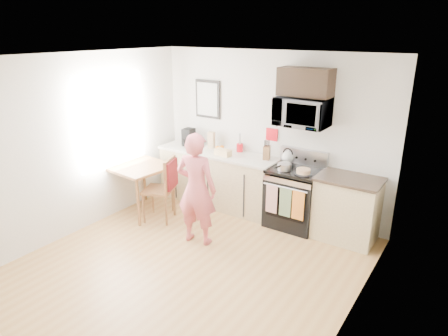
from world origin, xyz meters
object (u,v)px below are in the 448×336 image
Objects in this scene: cake at (303,172)px; range at (294,199)px; chair at (167,181)px; person at (196,189)px; dining_table at (140,171)px; microwave at (302,112)px.

range is at bearing 138.48° from cake.
person is at bearing -40.11° from chair.
person reaches higher than cake.
chair is at bearing -150.99° from range.
person is at bearing -126.99° from range.
range reaches higher than chair.
cake is (2.46, 0.80, 0.24)m from dining_table.
range is at bearing 7.95° from chair.
microwave is (-0.00, 0.10, 1.32)m from range.
cake is (1.91, 0.79, 0.30)m from chair.
person is at bearing -11.15° from dining_table.
chair is 4.22× the size of cake.
range is 1.33m from microwave.
microwave is 2.72m from dining_table.
dining_table is 2.60m from cake.
range is 1.12× the size of chair.
range is 1.34× the size of dining_table.
range is at bearing 22.90° from dining_table.
microwave is at bearing 124.54° from cake.
microwave is at bearing 10.54° from chair.
chair is at bearing 0.80° from dining_table.
person is 1.55m from cake.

